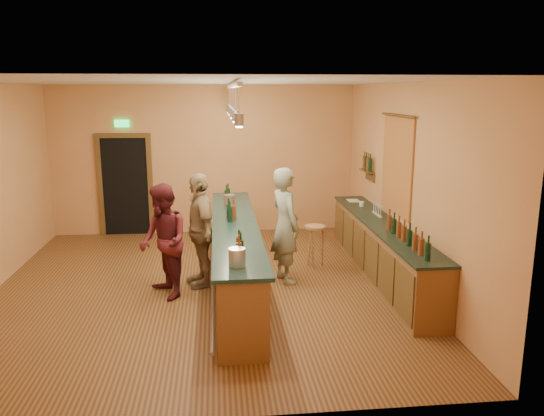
{
  "coord_description": "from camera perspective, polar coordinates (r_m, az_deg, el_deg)",
  "views": [
    {
      "loc": [
        0.25,
        -8.04,
        3.06
      ],
      "look_at": [
        1.13,
        0.2,
        1.23
      ],
      "focal_mm": 35.0,
      "sensor_mm": 36.0,
      "label": 1
    }
  ],
  "objects": [
    {
      "name": "doorway",
      "position": [
        11.84,
        -15.48,
        2.59
      ],
      "size": [
        1.15,
        0.09,
        2.48
      ],
      "color": "black",
      "rests_on": "wall_back"
    },
    {
      "name": "tasting_bar",
      "position": [
        8.41,
        -3.98,
        -4.56
      ],
      "size": [
        0.73,
        5.1,
        1.38
      ],
      "color": "brown",
      "rests_on": "floor"
    },
    {
      "name": "customer_a",
      "position": [
        8.08,
        -11.58,
        -3.58
      ],
      "size": [
        0.95,
        1.04,
        1.73
      ],
      "primitive_type": "imported",
      "rotation": [
        0.0,
        0.0,
        -1.14
      ],
      "color": "#59191E",
      "rests_on": "floor"
    },
    {
      "name": "bartender",
      "position": [
        8.57,
        1.44,
        -1.87
      ],
      "size": [
        0.65,
        0.8,
        1.89
      ],
      "primitive_type": "imported",
      "rotation": [
        0.0,
        0.0,
        1.9
      ],
      "color": "gray",
      "rests_on": "floor"
    },
    {
      "name": "floor",
      "position": [
        8.61,
        -7.43,
        -8.5
      ],
      "size": [
        7.0,
        7.0,
        0.0
      ],
      "primitive_type": "plane",
      "color": "#522717",
      "rests_on": "ground"
    },
    {
      "name": "customer_b",
      "position": [
        8.48,
        -7.77,
        -2.35
      ],
      "size": [
        0.72,
        1.15,
        1.82
      ],
      "primitive_type": "imported",
      "rotation": [
        0.0,
        0.0,
        -1.3
      ],
      "color": "#997A51",
      "rests_on": "floor"
    },
    {
      "name": "pendant_track",
      "position": [
        8.04,
        -4.23,
        11.85
      ],
      "size": [
        0.11,
        4.6,
        0.5
      ],
      "color": "silver",
      "rests_on": "ceiling"
    },
    {
      "name": "bar_stool",
      "position": [
        9.37,
        4.64,
        -2.78
      ],
      "size": [
        0.36,
        0.36,
        0.75
      ],
      "rotation": [
        0.0,
        0.0,
        -0.02
      ],
      "color": "#A77E4B",
      "rests_on": "floor"
    },
    {
      "name": "wall_front",
      "position": [
        4.77,
        -8.85,
        -5.54
      ],
      "size": [
        6.5,
        0.02,
        3.2
      ],
      "primitive_type": "cube",
      "color": "#C28048",
      "rests_on": "floor"
    },
    {
      "name": "wall_back",
      "position": [
        11.63,
        -7.28,
        5.13
      ],
      "size": [
        6.5,
        0.02,
        3.2
      ],
      "primitive_type": "cube",
      "color": "#C28048",
      "rests_on": "floor"
    },
    {
      "name": "ceiling",
      "position": [
        8.04,
        -8.08,
        13.32
      ],
      "size": [
        6.5,
        7.0,
        0.02
      ],
      "primitive_type": "cube",
      "color": "silver",
      "rests_on": "wall_back"
    },
    {
      "name": "bottle_shelf",
      "position": [
        10.45,
        10.24,
        4.58
      ],
      "size": [
        0.17,
        0.55,
        0.54
      ],
      "color": "#4C3717",
      "rests_on": "wall_right"
    },
    {
      "name": "wall_right",
      "position": [
        8.7,
        14.19,
        2.4
      ],
      "size": [
        0.02,
        7.0,
        3.2
      ],
      "primitive_type": "cube",
      "color": "#C28048",
      "rests_on": "floor"
    },
    {
      "name": "tapestry",
      "position": [
        9.03,
        13.29,
        4.4
      ],
      "size": [
        0.03,
        1.4,
        1.6
      ],
      "primitive_type": "cube",
      "color": "#A33D20",
      "rests_on": "wall_right"
    },
    {
      "name": "back_counter",
      "position": [
        9.03,
        11.75,
        -4.39
      ],
      "size": [
        0.6,
        4.55,
        1.27
      ],
      "color": "brown",
      "rests_on": "floor"
    }
  ]
}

